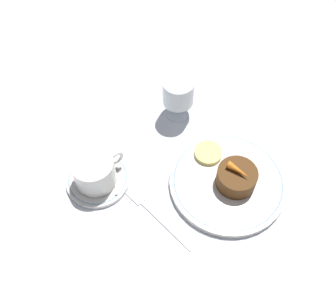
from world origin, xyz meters
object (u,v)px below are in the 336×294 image
Objects in this scene: dinner_plate at (228,182)px; dessert_cake at (236,178)px; coffee_cup at (94,171)px; fork at (150,210)px; wine_glass at (178,94)px.

dinner_plate is 2.96× the size of dessert_cake.
coffee_cup reaches higher than fork.
dinner_plate is 2.18× the size of coffee_cup.
wine_glass is (0.25, 0.05, 0.02)m from coffee_cup.
coffee_cup is (-0.22, 0.17, 0.04)m from dinner_plate.
dessert_cake is at bearing -37.94° from coffee_cup.
wine_glass is at bearing 81.85° from dinner_plate.
dinner_plate is at bearing -98.15° from wine_glass.
wine_glass is 1.27× the size of dessert_cake.
fork is 2.30× the size of dessert_cake.
coffee_cup is 1.36× the size of dessert_cake.
wine_glass is at bearing 84.39° from dessert_cake.
dinner_plate is at bearing -36.89° from coffee_cup.
wine_glass is at bearing 11.44° from coffee_cup.
dinner_plate is at bearing 123.09° from dessert_cake.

